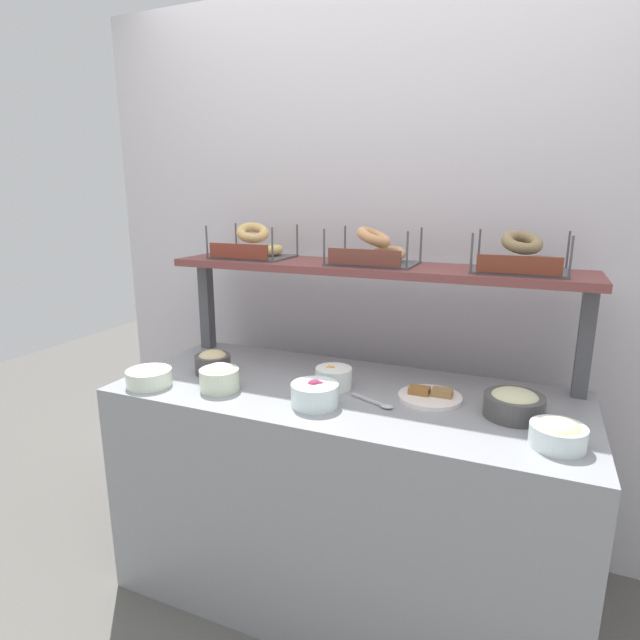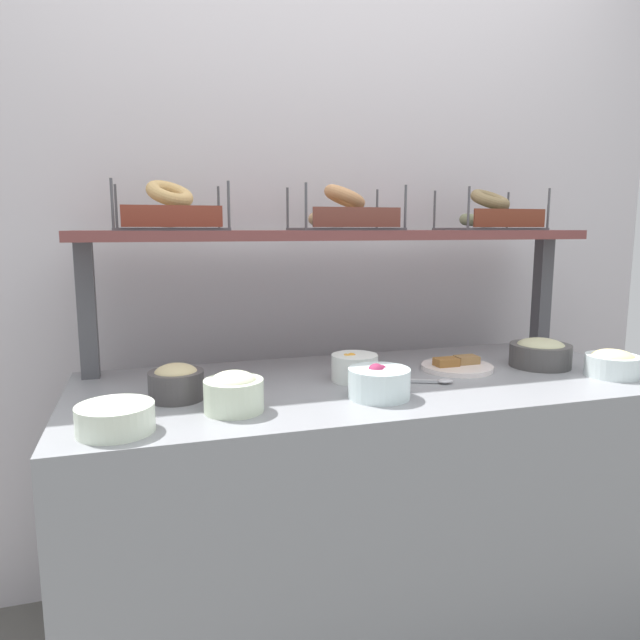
{
  "view_description": "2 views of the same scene",
  "coord_description": "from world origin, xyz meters",
  "px_view_note": "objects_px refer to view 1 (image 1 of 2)",
  "views": [
    {
      "loc": [
        0.6,
        -1.65,
        1.54
      ],
      "look_at": [
        -0.1,
        0.01,
        1.1
      ],
      "focal_mm": 28.71,
      "sensor_mm": 36.0,
      "label": 1
    },
    {
      "loc": [
        -0.62,
        -1.51,
        1.29
      ],
      "look_at": [
        -0.15,
        0.03,
        1.03
      ],
      "focal_mm": 32.24,
      "sensor_mm": 36.0,
      "label": 2
    }
  ],
  "objects_px": {
    "bowl_hummus": "(213,362)",
    "bowl_cream_cheese": "(149,376)",
    "bowl_potato_salad": "(219,377)",
    "serving_spoon_near_plate": "(378,403)",
    "bagel_basket_sesame": "(373,252)",
    "bowl_fruit_salad": "(333,377)",
    "serving_plate_white": "(430,396)",
    "bagel_basket_plain": "(252,247)",
    "bagel_basket_poppy": "(520,259)",
    "bowl_beet_salad": "(315,393)",
    "bowl_tuna_salad": "(514,404)",
    "bowl_egg_salad": "(558,434)"
  },
  "relations": [
    {
      "from": "bagel_basket_sesame",
      "to": "bowl_tuna_salad",
      "type": "bearing_deg",
      "value": -25.7
    },
    {
      "from": "bowl_tuna_salad",
      "to": "bagel_basket_plain",
      "type": "bearing_deg",
      "value": 165.81
    },
    {
      "from": "bowl_cream_cheese",
      "to": "serving_spoon_near_plate",
      "type": "bearing_deg",
      "value": 10.5
    },
    {
      "from": "bagel_basket_plain",
      "to": "bowl_beet_salad",
      "type": "bearing_deg",
      "value": -42.36
    },
    {
      "from": "bowl_beet_salad",
      "to": "bagel_basket_plain",
      "type": "height_order",
      "value": "bagel_basket_plain"
    },
    {
      "from": "bowl_potato_salad",
      "to": "serving_spoon_near_plate",
      "type": "xyz_separation_m",
      "value": [
        0.58,
        0.09,
        -0.04
      ]
    },
    {
      "from": "serving_spoon_near_plate",
      "to": "bagel_basket_poppy",
      "type": "relative_size",
      "value": 0.54
    },
    {
      "from": "bowl_tuna_salad",
      "to": "bowl_beet_salad",
      "type": "xyz_separation_m",
      "value": [
        -0.63,
        -0.17,
        -0.0
      ]
    },
    {
      "from": "bowl_potato_salad",
      "to": "serving_spoon_near_plate",
      "type": "distance_m",
      "value": 0.58
    },
    {
      "from": "bowl_hummus",
      "to": "bagel_basket_poppy",
      "type": "height_order",
      "value": "bagel_basket_poppy"
    },
    {
      "from": "serving_spoon_near_plate",
      "to": "bagel_basket_sesame",
      "type": "bearing_deg",
      "value": 111.64
    },
    {
      "from": "bowl_egg_salad",
      "to": "bowl_beet_salad",
      "type": "xyz_separation_m",
      "value": [
        -0.75,
        0.0,
        0.0
      ]
    },
    {
      "from": "bowl_egg_salad",
      "to": "bowl_potato_salad",
      "type": "bearing_deg",
      "value": -179.82
    },
    {
      "from": "bagel_basket_plain",
      "to": "bowl_potato_salad",
      "type": "bearing_deg",
      "value": -76.1
    },
    {
      "from": "bowl_fruit_salad",
      "to": "bowl_tuna_salad",
      "type": "xyz_separation_m",
      "value": [
        0.63,
        -0.01,
        0.01
      ]
    },
    {
      "from": "bowl_fruit_salad",
      "to": "serving_spoon_near_plate",
      "type": "distance_m",
      "value": 0.22
    },
    {
      "from": "bowl_tuna_salad",
      "to": "bagel_basket_poppy",
      "type": "distance_m",
      "value": 0.51
    },
    {
      "from": "bowl_hummus",
      "to": "bagel_basket_poppy",
      "type": "xyz_separation_m",
      "value": [
        1.1,
        0.3,
        0.43
      ]
    },
    {
      "from": "serving_plate_white",
      "to": "bowl_fruit_salad",
      "type": "bearing_deg",
      "value": -175.43
    },
    {
      "from": "serving_spoon_near_plate",
      "to": "bowl_egg_salad",
      "type": "bearing_deg",
      "value": -8.72
    },
    {
      "from": "serving_spoon_near_plate",
      "to": "bowl_hummus",
      "type": "bearing_deg",
      "value": 175.65
    },
    {
      "from": "bowl_potato_salad",
      "to": "serving_spoon_near_plate",
      "type": "height_order",
      "value": "bowl_potato_salad"
    },
    {
      "from": "bowl_potato_salad",
      "to": "serving_plate_white",
      "type": "relative_size",
      "value": 0.65
    },
    {
      "from": "bowl_tuna_salad",
      "to": "bowl_fruit_salad",
      "type": "bearing_deg",
      "value": 178.86
    },
    {
      "from": "bowl_hummus",
      "to": "serving_spoon_near_plate",
      "type": "xyz_separation_m",
      "value": [
        0.7,
        -0.05,
        -0.04
      ]
    },
    {
      "from": "bowl_fruit_salad",
      "to": "serving_spoon_near_plate",
      "type": "xyz_separation_m",
      "value": [
        0.2,
        -0.09,
        -0.03
      ]
    },
    {
      "from": "bowl_fruit_salad",
      "to": "bagel_basket_plain",
      "type": "xyz_separation_m",
      "value": [
        -0.49,
        0.27,
        0.44
      ]
    },
    {
      "from": "bowl_fruit_salad",
      "to": "bagel_basket_poppy",
      "type": "height_order",
      "value": "bagel_basket_poppy"
    },
    {
      "from": "bowl_potato_salad",
      "to": "bagel_basket_sesame",
      "type": "xyz_separation_m",
      "value": [
        0.43,
        0.44,
        0.43
      ]
    },
    {
      "from": "bowl_fruit_salad",
      "to": "bowl_beet_salad",
      "type": "distance_m",
      "value": 0.18
    },
    {
      "from": "bowl_tuna_salad",
      "to": "bowl_hummus",
      "type": "relative_size",
      "value": 1.34
    },
    {
      "from": "bowl_hummus",
      "to": "bowl_fruit_salad",
      "type": "bearing_deg",
      "value": 4.62
    },
    {
      "from": "bowl_fruit_salad",
      "to": "bowl_beet_salad",
      "type": "relative_size",
      "value": 0.83
    },
    {
      "from": "bagel_basket_poppy",
      "to": "bowl_hummus",
      "type": "bearing_deg",
      "value": -164.66
    },
    {
      "from": "bowl_beet_salad",
      "to": "serving_spoon_near_plate",
      "type": "relative_size",
      "value": 0.94
    },
    {
      "from": "serving_spoon_near_plate",
      "to": "bagel_basket_poppy",
      "type": "height_order",
      "value": "bagel_basket_poppy"
    },
    {
      "from": "bowl_fruit_salad",
      "to": "serving_plate_white",
      "type": "xyz_separation_m",
      "value": [
        0.35,
        0.03,
        -0.03
      ]
    },
    {
      "from": "bowl_potato_salad",
      "to": "bowl_hummus",
      "type": "xyz_separation_m",
      "value": [
        -0.13,
        0.14,
        -0.0
      ]
    },
    {
      "from": "bowl_hummus",
      "to": "bagel_basket_plain",
      "type": "xyz_separation_m",
      "value": [
        0.01,
        0.31,
        0.43
      ]
    },
    {
      "from": "bowl_potato_salad",
      "to": "bagel_basket_plain",
      "type": "relative_size",
      "value": 0.44
    },
    {
      "from": "bowl_cream_cheese",
      "to": "bagel_basket_sesame",
      "type": "distance_m",
      "value": 0.97
    },
    {
      "from": "bowl_fruit_salad",
      "to": "bowl_tuna_salad",
      "type": "relative_size",
      "value": 0.71
    },
    {
      "from": "serving_plate_white",
      "to": "serving_spoon_near_plate",
      "type": "relative_size",
      "value": 1.29
    },
    {
      "from": "bowl_fruit_salad",
      "to": "bagel_basket_plain",
      "type": "relative_size",
      "value": 0.41
    },
    {
      "from": "bowl_hummus",
      "to": "bowl_cream_cheese",
      "type": "relative_size",
      "value": 0.85
    },
    {
      "from": "bowl_tuna_salad",
      "to": "bagel_basket_sesame",
      "type": "distance_m",
      "value": 0.77
    },
    {
      "from": "bowl_hummus",
      "to": "serving_plate_white",
      "type": "height_order",
      "value": "bowl_hummus"
    },
    {
      "from": "bowl_hummus",
      "to": "bowl_cream_cheese",
      "type": "xyz_separation_m",
      "value": [
        -0.14,
        -0.21,
        -0.01
      ]
    },
    {
      "from": "bowl_fruit_salad",
      "to": "bowl_hummus",
      "type": "height_order",
      "value": "bowl_hummus"
    },
    {
      "from": "bowl_tuna_salad",
      "to": "bowl_hummus",
      "type": "bearing_deg",
      "value": -178.57
    }
  ]
}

